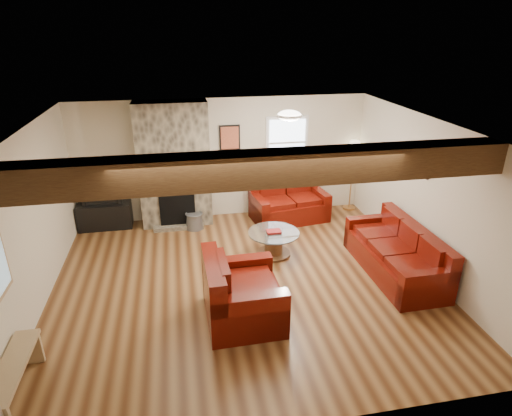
{
  "coord_description": "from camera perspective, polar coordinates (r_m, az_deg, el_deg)",
  "views": [
    {
      "loc": [
        -0.9,
        -5.78,
        3.8
      ],
      "look_at": [
        0.26,
        0.4,
        1.11
      ],
      "focal_mm": 30.0,
      "sensor_mm": 36.0,
      "label": 1
    }
  ],
  "objects": [
    {
      "name": "armchair_red",
      "position": [
        5.97,
        -1.71,
        -10.74
      ],
      "size": [
        1.05,
        1.19,
        0.94
      ],
      "primitive_type": null,
      "rotation": [
        0.0,
        0.0,
        1.59
      ],
      "color": "#470A05",
      "rests_on": "floor"
    },
    {
      "name": "ceiling_dome",
      "position": [
        7.06,
        4.47,
        11.96
      ],
      "size": [
        0.4,
        0.4,
        0.18
      ],
      "primitive_type": null,
      "color": "white",
      "rests_on": "room"
    },
    {
      "name": "floor_lamp",
      "position": [
        9.45,
        12.95,
        7.38
      ],
      "size": [
        0.4,
        0.4,
        1.55
      ],
      "color": "tan",
      "rests_on": "floor"
    },
    {
      "name": "loveseat",
      "position": [
        8.98,
        4.47,
        0.89
      ],
      "size": [
        1.65,
        1.1,
        0.81
      ],
      "primitive_type": null,
      "rotation": [
        0.0,
        0.0,
        0.15
      ],
      "color": "#470A05",
      "rests_on": "floor"
    },
    {
      "name": "tv_cabinet",
      "position": [
        9.17,
        -19.47,
        -0.96
      ],
      "size": [
        1.04,
        0.42,
        0.52
      ],
      "primitive_type": "cube",
      "color": "black",
      "rests_on": "floor"
    },
    {
      "name": "oak_beam",
      "position": [
        4.86,
        0.6,
        5.26
      ],
      "size": [
        6.0,
        0.36,
        0.38
      ],
      "primitive_type": "cube",
      "color": "#361F10",
      "rests_on": "room"
    },
    {
      "name": "artwork_right",
      "position": [
        7.49,
        21.01,
        5.71
      ],
      "size": [
        0.06,
        0.55,
        0.42
      ],
      "primitive_type": null,
      "color": "black",
      "rests_on": "room"
    },
    {
      "name": "coffee_table",
      "position": [
        7.66,
        2.36,
        -4.73
      ],
      "size": [
        0.91,
        0.91,
        0.48
      ],
      "color": "#472A16",
      "rests_on": "floor"
    },
    {
      "name": "artwork_back",
      "position": [
        8.81,
        -3.51,
        9.32
      ],
      "size": [
        0.42,
        0.06,
        0.52
      ],
      "primitive_type": null,
      "color": "black",
      "rests_on": "room"
    },
    {
      "name": "chimney_breast",
      "position": [
        8.67,
        -10.84,
        5.42
      ],
      "size": [
        1.4,
        0.67,
        2.5
      ],
      "color": "#3C362E",
      "rests_on": "floor"
    },
    {
      "name": "pine_bench",
      "position": [
        5.68,
        -29.37,
        -19.53
      ],
      "size": [
        0.28,
        1.19,
        0.45
      ],
      "primitive_type": null,
      "color": "#A68257",
      "rests_on": "floor"
    },
    {
      "name": "coal_bucket",
      "position": [
        8.74,
        -8.22,
        -1.66
      ],
      "size": [
        0.36,
        0.36,
        0.34
      ],
      "primitive_type": null,
      "color": "slate",
      "rests_on": "floor"
    },
    {
      "name": "sofa_three",
      "position": [
        7.4,
        18.08,
        -5.42
      ],
      "size": [
        0.92,
        2.12,
        0.81
      ],
      "primitive_type": null,
      "rotation": [
        0.0,
        0.0,
        -1.55
      ],
      "color": "#470A05",
      "rests_on": "floor"
    },
    {
      "name": "television",
      "position": [
        8.99,
        -19.87,
        1.82
      ],
      "size": [
        0.76,
        0.1,
        0.44
      ],
      "primitive_type": "imported",
      "color": "black",
      "rests_on": "tv_cabinet"
    },
    {
      "name": "room",
      "position": [
        6.39,
        -1.61,
        -0.4
      ],
      "size": [
        8.0,
        8.0,
        8.0
      ],
      "color": "#532E16",
      "rests_on": "ground"
    },
    {
      "name": "back_window",
      "position": [
        9.07,
        4.13,
        8.73
      ],
      "size": [
        0.9,
        0.08,
        1.1
      ],
      "primitive_type": null,
      "color": "white",
      "rests_on": "room"
    }
  ]
}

